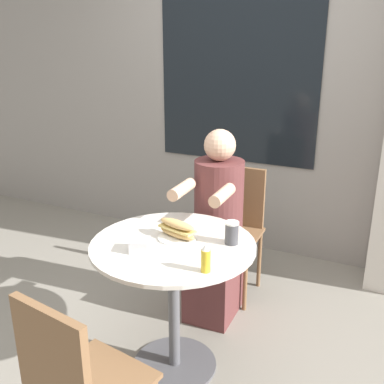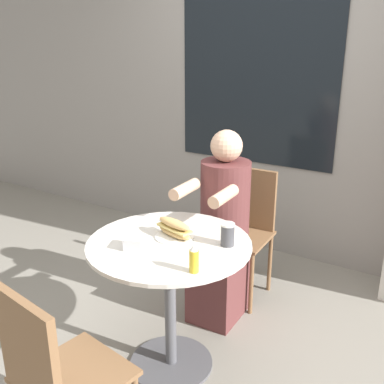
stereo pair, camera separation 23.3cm
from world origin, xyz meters
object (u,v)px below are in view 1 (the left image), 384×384
Objects in this scene: diner_chair at (235,219)px; seated_diner at (216,237)px; empty_chair_across at (73,381)px; sandwich_on_plate at (177,231)px; condiment_bottle at (206,258)px; cafe_table at (174,277)px; drink_cup at (232,233)px.

seated_diner is (0.00, -0.34, 0.01)m from diner_chair.
empty_chair_across reaches higher than sandwich_on_plate.
condiment_bottle is (0.27, -0.25, 0.02)m from sandwich_on_plate.
drink_cup reaches higher than cafe_table.
seated_diner is 1.36m from empty_chair_across.
diner_chair is 3.80× the size of sandwich_on_plate.
seated_diner is 9.08× the size of condiment_bottle.
empty_chair_across is at bearing -89.46° from cafe_table.
condiment_bottle is (0.28, -1.11, 0.28)m from diner_chair.
diner_chair is 6.60× the size of condiment_bottle.
diner_chair is 0.73× the size of seated_diner.
diner_chair is 7.58× the size of drink_cup.
empty_chair_across reaches higher than drink_cup.
cafe_table is 7.17× the size of drink_cup.
seated_diner reaches higher than diner_chair.
seated_diner is 1.38× the size of empty_chair_across.
empty_chair_across is at bearing 88.76° from seated_diner.
seated_diner reaches higher than drink_cup.
drink_cup is at bearing 118.65° from seated_diner.
empty_chair_across is (0.02, -1.70, 0.00)m from diner_chair.
sandwich_on_plate is 1.74× the size of condiment_bottle.
cafe_table is 0.41m from condiment_bottle.
diner_chair is 1.00× the size of empty_chair_across.
condiment_bottle is (0.00, -0.31, 0.01)m from drink_cup.
seated_diner is 0.86m from condiment_bottle.
cafe_table is 0.38m from drink_cup.
seated_diner is 5.23× the size of sandwich_on_plate.
empty_chair_across is 0.70m from condiment_bottle.
diner_chair is at bearing 99.31° from empty_chair_across.
diner_chair is 1.18m from condiment_bottle.
cafe_table is at bearing -83.48° from sandwich_on_plate.
sandwich_on_plate is (0.01, -0.86, 0.26)m from diner_chair.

